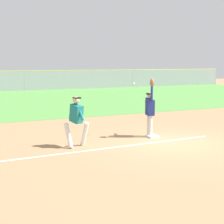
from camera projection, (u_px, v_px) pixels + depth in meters
ground_plane at (172, 143)px, 12.45m from camera, size 78.66×78.66×0.00m
outfield_grass at (49, 99)px, 27.37m from camera, size 50.80×19.47×0.01m
chalk_foul_line at (59, 154)px, 10.95m from camera, size 12.00×0.49×0.01m
first_base at (152, 136)px, 13.43m from camera, size 0.38×0.38×0.08m
fielder at (150, 108)px, 13.38m from camera, size 0.37×0.89×2.28m
runner at (76, 118)px, 11.79m from camera, size 0.85×0.83×1.72m
baseball at (134, 84)px, 13.39m from camera, size 0.07×0.07×0.07m
outfield_fence at (24, 81)px, 35.95m from camera, size 50.88×0.08×2.07m
parked_car_tan at (18, 83)px, 38.46m from camera, size 4.55×2.41×1.25m
parked_car_black at (69, 82)px, 40.79m from camera, size 4.42×2.17×1.25m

